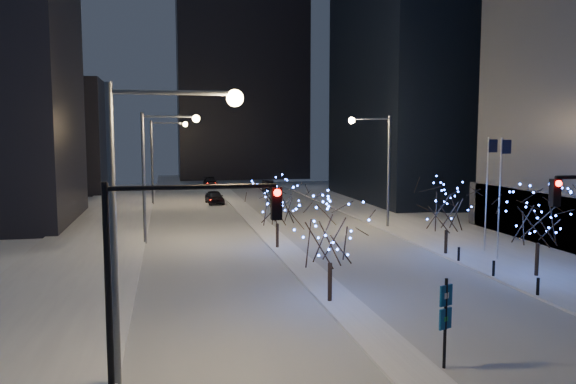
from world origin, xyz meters
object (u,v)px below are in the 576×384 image
object	(u,v)px
street_lamp_w_near	(146,192)
holiday_tree_median_far	(277,201)
holiday_tree_plaza_far	(447,207)
wayfinding_sign	(446,314)
street_lamp_w_mid	(158,159)
traffic_signal_west	(162,256)
holiday_tree_plaza_near	(539,216)
car_near	(214,197)
street_lamp_w_far	(161,150)
street_lamp_east	(379,156)
holiday_tree_median_near	(330,232)
car_far	(210,182)
car_mid	(268,186)

from	to	relation	value
street_lamp_w_near	holiday_tree_median_far	size ratio (longest dim) A/B	1.88
holiday_tree_plaza_far	wayfinding_sign	size ratio (longest dim) A/B	1.59
street_lamp_w_mid	traffic_signal_west	bearing A→B (deg)	-88.94
holiday_tree_plaza_near	traffic_signal_west	bearing A→B (deg)	-151.33
car_near	wayfinding_sign	distance (m)	49.99
car_near	holiday_tree_median_far	size ratio (longest dim) A/B	0.88
street_lamp_w_far	street_lamp_w_near	bearing A→B (deg)	-90.00
street_lamp_east	holiday_tree_median_far	xyz separation A→B (m)	(-10.58, -7.18, -2.94)
holiday_tree_median_far	holiday_tree_plaza_near	xyz separation A→B (m)	(13.21, -11.26, 0.17)
holiday_tree_median_near	wayfinding_sign	world-z (taller)	holiday_tree_median_near
street_lamp_w_near	street_lamp_w_far	bearing A→B (deg)	90.00
car_far	holiday_tree_plaza_far	size ratio (longest dim) A/B	0.95
street_lamp_w_far	holiday_tree_plaza_near	distance (m)	45.95
holiday_tree_median_near	street_lamp_east	bearing A→B (deg)	62.89
street_lamp_w_near	car_mid	world-z (taller)	street_lamp_w_near
car_near	car_mid	distance (m)	16.59
car_near	car_mid	world-z (taller)	car_mid
car_mid	holiday_tree_median_near	world-z (taller)	holiday_tree_median_near
street_lamp_w_mid	traffic_signal_west	size ratio (longest dim) A/B	1.43
street_lamp_w_mid	car_mid	distance (m)	41.09
street_lamp_w_near	car_near	bearing A→B (deg)	82.76
street_lamp_w_mid	holiday_tree_median_near	size ratio (longest dim) A/B	1.87
street_lamp_w_mid	car_far	xyz separation A→B (m)	(7.44, 46.41, -5.78)
street_lamp_w_mid	wayfinding_sign	size ratio (longest dim) A/B	3.03
street_lamp_w_far	wayfinding_sign	world-z (taller)	street_lamp_w_far
street_lamp_east	holiday_tree_median_near	world-z (taller)	street_lamp_east
street_lamp_w_near	holiday_tree_plaza_far	xyz separation A→B (m)	(19.44, 16.30, -3.08)
car_far	holiday_tree_plaza_near	distance (m)	63.53
car_near	car_far	world-z (taller)	car_near
car_near	holiday_tree_median_far	xyz separation A→B (m)	(2.23, -27.99, 2.72)
holiday_tree_median_far	holiday_tree_plaza_far	distance (m)	11.89
street_lamp_w_near	car_near	xyz separation A→B (m)	(6.20, 48.81, -5.71)
holiday_tree_median_far	holiday_tree_plaza_far	bearing A→B (deg)	-22.35
holiday_tree_median_far	holiday_tree_plaza_near	world-z (taller)	holiday_tree_plaza_near
car_near	car_far	xyz separation A→B (m)	(1.23, 22.61, -0.07)
holiday_tree_median_near	holiday_tree_median_far	size ratio (longest dim) A/B	1.01
car_far	wayfinding_sign	distance (m)	72.48
street_lamp_w_near	holiday_tree_plaza_near	size ratio (longest dim) A/B	1.83
street_lamp_w_mid	holiday_tree_median_near	distance (m)	19.79
traffic_signal_west	car_mid	bearing A→B (deg)	77.19
traffic_signal_west	holiday_tree_median_far	distance (m)	24.20
street_lamp_east	holiday_tree_plaza_near	size ratio (longest dim) A/B	1.83
car_far	holiday_tree_median_far	distance (m)	50.68
street_lamp_w_far	holiday_tree_plaza_far	distance (m)	39.03
street_lamp_w_mid	street_lamp_w_far	bearing A→B (deg)	90.00
car_mid	street_lamp_w_near	bearing A→B (deg)	86.14
street_lamp_w_mid	car_mid	xyz separation A→B (m)	(15.22, 37.74, -5.70)
street_lamp_w_near	traffic_signal_west	bearing A→B (deg)	-76.04
street_lamp_w_far	car_far	bearing A→B (deg)	70.85
car_mid	wayfinding_sign	world-z (taller)	wayfinding_sign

